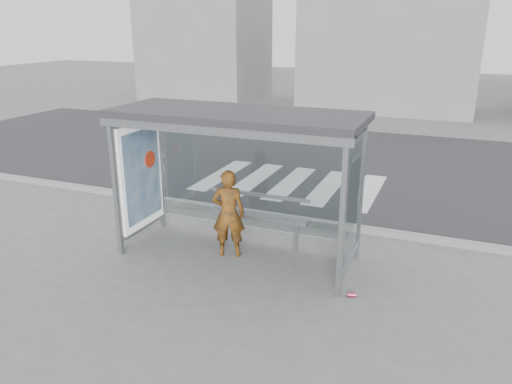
{
  "coord_description": "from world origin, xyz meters",
  "views": [
    {
      "loc": [
        3.39,
        -7.42,
        3.96
      ],
      "look_at": [
        0.28,
        0.2,
        1.19
      ],
      "focal_mm": 35.0,
      "sensor_mm": 36.0,
      "label": 1
    }
  ],
  "objects_px": {
    "soda_can": "(352,295)",
    "person": "(228,214)",
    "bus_shelter": "(218,146)",
    "bench": "(258,216)"
  },
  "relations": [
    {
      "from": "bus_shelter",
      "to": "soda_can",
      "type": "relative_size",
      "value": 32.88
    },
    {
      "from": "person",
      "to": "bench",
      "type": "xyz_separation_m",
      "value": [
        0.32,
        0.59,
        -0.21
      ]
    },
    {
      "from": "soda_can",
      "to": "person",
      "type": "bearing_deg",
      "value": 165.1
    },
    {
      "from": "bus_shelter",
      "to": "bench",
      "type": "bearing_deg",
      "value": 44.87
    },
    {
      "from": "bus_shelter",
      "to": "soda_can",
      "type": "height_order",
      "value": "bus_shelter"
    },
    {
      "from": "person",
      "to": "soda_can",
      "type": "bearing_deg",
      "value": 146.62
    },
    {
      "from": "bus_shelter",
      "to": "bench",
      "type": "distance_m",
      "value": 1.57
    },
    {
      "from": "bench",
      "to": "soda_can",
      "type": "bearing_deg",
      "value": -30.8
    },
    {
      "from": "person",
      "to": "soda_can",
      "type": "height_order",
      "value": "person"
    },
    {
      "from": "person",
      "to": "soda_can",
      "type": "relative_size",
      "value": 12.38
    }
  ]
}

